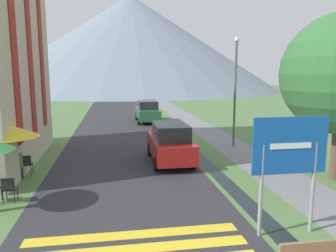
{
  "coord_description": "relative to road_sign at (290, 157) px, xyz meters",
  "views": [
    {
      "loc": [
        -2.92,
        -3.61,
        4.12
      ],
      "look_at": [
        -0.66,
        10.0,
        1.86
      ],
      "focal_mm": 35.0,
      "sensor_mm": 36.0,
      "label": 1
    }
  ],
  "objects": [
    {
      "name": "drainage_channel",
      "position": [
        -0.17,
        26.3,
        -2.05
      ],
      "size": [
        0.6,
        60.0,
        0.0
      ],
      "color": "black",
      "rests_on": "ground_plane"
    },
    {
      "name": "parked_car_far",
      "position": [
        -1.51,
        19.89,
        -1.14
      ],
      "size": [
        1.85,
        4.36,
        1.82
      ],
      "color": "#28663D",
      "rests_on": "ground_plane"
    },
    {
      "name": "ground_plane",
      "position": [
        -1.37,
        16.3,
        -2.05
      ],
      "size": [
        160.0,
        160.0,
        0.0
      ],
      "primitive_type": "plane",
      "color": "#517542"
    },
    {
      "name": "cafe_chair_far_left",
      "position": [
        -7.82,
        6.2,
        -1.54
      ],
      "size": [
        0.4,
        0.4,
        0.85
      ],
      "rotation": [
        0.0,
        0.0,
        -0.46
      ],
      "color": "#232328",
      "rests_on": "ground_plane"
    },
    {
      "name": "cafe_umbrella_middle_yellow",
      "position": [
        -8.0,
        4.98,
        -0.0
      ],
      "size": [
        2.05,
        2.05,
        2.27
      ],
      "color": "#B7B2A8",
      "rests_on": "ground_plane"
    },
    {
      "name": "mountain_distant",
      "position": [
        0.2,
        74.77,
        9.11
      ],
      "size": [
        69.91,
        69.91,
        22.31
      ],
      "color": "slate",
      "rests_on": "ground_plane"
    },
    {
      "name": "road",
      "position": [
        -3.87,
        26.3,
        -2.05
      ],
      "size": [
        6.4,
        60.0,
        0.01
      ],
      "color": "#2D2D33",
      "rests_on": "ground_plane"
    },
    {
      "name": "road_sign",
      "position": [
        0.0,
        0.0,
        0.0
      ],
      "size": [
        1.98,
        0.11,
        3.05
      ],
      "color": "gray",
      "rests_on": "ground_plane"
    },
    {
      "name": "parked_car_near",
      "position": [
        -1.77,
        7.25,
        -1.14
      ],
      "size": [
        1.8,
        4.14,
        1.82
      ],
      "color": "#A31919",
      "rests_on": "ground_plane"
    },
    {
      "name": "cafe_chair_near_left",
      "position": [
        -7.64,
        3.3,
        -1.54
      ],
      "size": [
        0.4,
        0.4,
        0.85
      ],
      "rotation": [
        0.0,
        0.0,
        -0.02
      ],
      "color": "#232328",
      "rests_on": "ground_plane"
    },
    {
      "name": "streetlamp",
      "position": [
        2.32,
        9.89,
        1.44
      ],
      "size": [
        0.28,
        0.28,
        6.0
      ],
      "color": "#515156",
      "rests_on": "ground_plane"
    },
    {
      "name": "person_seated_near",
      "position": [
        -8.01,
        5.76,
        -1.36
      ],
      "size": [
        0.32,
        0.32,
        1.25
      ],
      "color": "#282833",
      "rests_on": "ground_plane"
    },
    {
      "name": "footpath",
      "position": [
        2.23,
        26.3,
        -2.05
      ],
      "size": [
        2.2,
        60.0,
        0.01
      ],
      "color": "slate",
      "rests_on": "ground_plane"
    },
    {
      "name": "crosswalk_marking",
      "position": [
        -3.87,
        -0.13,
        -2.04
      ],
      "size": [
        5.44,
        1.84,
        0.01
      ],
      "color": "yellow",
      "rests_on": "ground_plane"
    }
  ]
}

